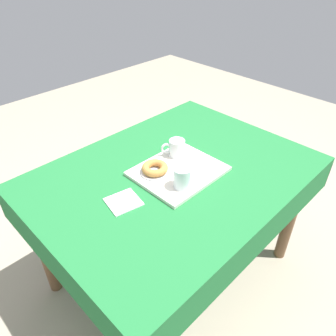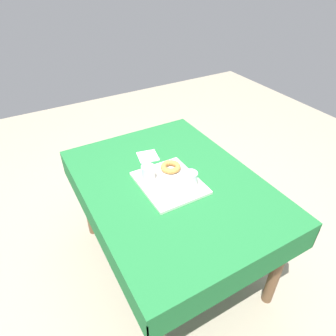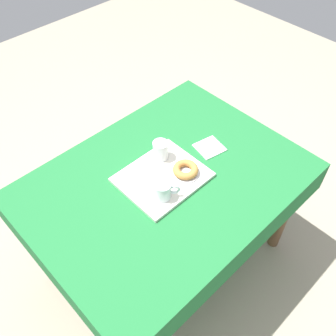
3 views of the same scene
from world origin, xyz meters
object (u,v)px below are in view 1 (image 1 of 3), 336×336
Objects in this scene: serving_tray at (178,171)px; tea_mug_left at (176,148)px; sugar_donut_left at (155,168)px; paper_napkin at (123,202)px; donut_plate_left at (155,172)px; dining_table at (174,187)px; water_glass_near at (182,179)px.

tea_mug_left is (0.08, 0.09, 0.05)m from serving_tray.
paper_napkin is (-0.22, -0.04, -0.04)m from sugar_donut_left.
tea_mug_left reaches higher than donut_plate_left.
dining_table is 0.31m from paper_napkin.
donut_plate_left is (-0.08, 0.04, 0.11)m from dining_table.
sugar_donut_left is at bearing 146.36° from serving_tray.
paper_napkin is at bearing -169.06° from donut_plate_left.
paper_napkin is (-0.23, 0.11, -0.05)m from water_glass_near.
sugar_donut_left is (-0.08, 0.04, 0.13)m from dining_table.
dining_table is 13.66× the size of water_glass_near.
dining_table is at bearing 57.68° from water_glass_near.
donut_plate_left is at bearing 0.00° from sugar_donut_left.
sugar_donut_left is at bearing 94.69° from water_glass_near.
water_glass_near is at bearing -122.32° from dining_table.
dining_table is 3.35× the size of serving_tray.
water_glass_near is 0.79× the size of sugar_donut_left.
water_glass_near reaches higher than paper_napkin.
paper_napkin is at bearing -169.68° from tea_mug_left.
donut_plate_left is (-0.01, 0.15, -0.04)m from water_glass_near.
serving_tray reaches higher than paper_napkin.
dining_table is 0.10m from serving_tray.
water_glass_near is at bearing -26.20° from paper_napkin.
dining_table is 0.20m from water_glass_near.
serving_tray is at bearing 50.79° from water_glass_near.
donut_plate_left is at bearing 94.69° from water_glass_near.
tea_mug_left reaches higher than sugar_donut_left.
water_glass_near reaches higher than serving_tray.
tea_mug_left is 0.17m from donut_plate_left.
paper_napkin is (-0.22, -0.04, -0.02)m from donut_plate_left.
donut_plate_left is 0.22m from paper_napkin.
sugar_donut_left reaches higher than dining_table.
tea_mug_left is at bearing 49.55° from water_glass_near.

